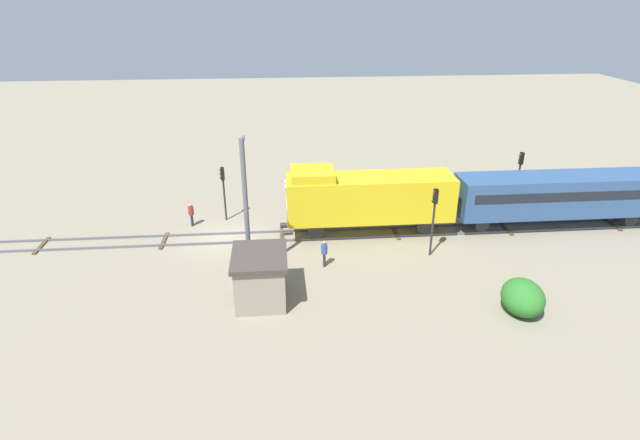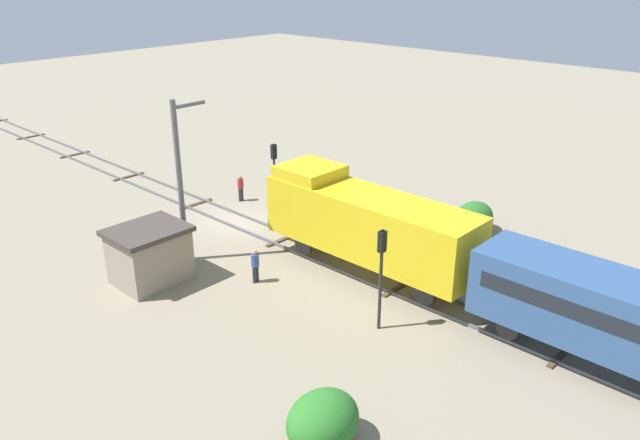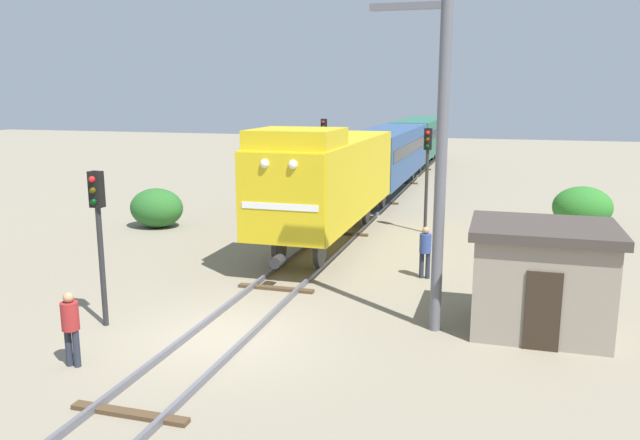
# 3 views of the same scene
# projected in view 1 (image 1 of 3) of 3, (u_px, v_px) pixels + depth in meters

# --- Properties ---
(ground_plane) EXTENTS (141.74, 141.74, 0.00)m
(ground_plane) POSITION_uv_depth(u_px,v_px,m) (223.00, 239.00, 33.66)
(ground_plane) COLOR gray
(railway_track) EXTENTS (2.40, 94.49, 0.16)m
(railway_track) POSITION_uv_depth(u_px,v_px,m) (223.00, 238.00, 33.63)
(railway_track) COLOR #595960
(railway_track) RESTS_ON ground
(locomotive) EXTENTS (2.90, 11.60, 4.60)m
(locomotive) POSITION_uv_depth(u_px,v_px,m) (367.00, 196.00, 33.29)
(locomotive) COLOR gold
(locomotive) RESTS_ON railway_track
(passenger_car_leading) EXTENTS (2.84, 14.00, 3.66)m
(passenger_car_leading) POSITION_uv_depth(u_px,v_px,m) (557.00, 193.00, 34.45)
(passenger_car_leading) COLOR #2D4C7A
(passenger_car_leading) RESTS_ON railway_track
(traffic_signal_near) EXTENTS (0.32, 0.34, 4.01)m
(traffic_signal_near) POSITION_uv_depth(u_px,v_px,m) (223.00, 184.00, 35.40)
(traffic_signal_near) COLOR #262628
(traffic_signal_near) RESTS_ON ground
(traffic_signal_mid) EXTENTS (0.32, 0.34, 4.45)m
(traffic_signal_mid) POSITION_uv_depth(u_px,v_px,m) (434.00, 210.00, 30.35)
(traffic_signal_mid) COLOR #262628
(traffic_signal_mid) RESTS_ON ground
(traffic_signal_far) EXTENTS (0.32, 0.34, 4.41)m
(traffic_signal_far) POSITION_uv_depth(u_px,v_px,m) (519.00, 170.00, 37.40)
(traffic_signal_far) COLOR #262628
(traffic_signal_far) RESTS_ON ground
(worker_near_track) EXTENTS (0.38, 0.38, 1.70)m
(worker_near_track) POSITION_uv_depth(u_px,v_px,m) (191.00, 213.00, 35.23)
(worker_near_track) COLOR #262B38
(worker_near_track) RESTS_ON ground
(worker_by_signal) EXTENTS (0.38, 0.38, 1.70)m
(worker_by_signal) POSITION_uv_depth(u_px,v_px,m) (324.00, 251.00, 29.95)
(worker_by_signal) COLOR #262B38
(worker_by_signal) RESTS_ON ground
(catenary_mast) EXTENTS (1.94, 0.28, 8.28)m
(catenary_mast) POSITION_uv_depth(u_px,v_px,m) (246.00, 207.00, 27.52)
(catenary_mast) COLOR #595960
(catenary_mast) RESTS_ON ground
(relay_hut) EXTENTS (3.50, 2.90, 2.74)m
(relay_hut) POSITION_uv_depth(u_px,v_px,m) (260.00, 277.00, 26.50)
(relay_hut) COLOR gray
(relay_hut) RESTS_ON ground
(bush_near) EXTENTS (2.55, 2.08, 1.85)m
(bush_near) POSITION_uv_depth(u_px,v_px,m) (523.00, 297.00, 25.53)
(bush_near) COLOR #296E26
(bush_near) RESTS_ON ground
(bush_mid) EXTENTS (2.40, 1.96, 1.75)m
(bush_mid) POSITION_uv_depth(u_px,v_px,m) (364.00, 181.00, 41.62)
(bush_mid) COLOR #276126
(bush_mid) RESTS_ON ground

